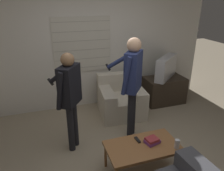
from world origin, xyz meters
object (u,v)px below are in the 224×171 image
(coffee_table, at_px, (143,148))
(spare_remote, at_px, (138,140))
(armchair_beige, at_px, (121,99))
(book_stack, at_px, (152,141))
(person_right_standing, at_px, (132,77))
(tv, at_px, (166,68))
(person_left_standing, at_px, (69,92))
(soda_can, at_px, (177,144))

(coffee_table, xyz_separation_m, spare_remote, (-0.02, 0.13, 0.05))
(armchair_beige, distance_m, coffee_table, 1.70)
(book_stack, distance_m, spare_remote, 0.20)
(armchair_beige, bearing_deg, person_right_standing, 87.28)
(tv, height_order, person_right_standing, person_right_standing)
(book_stack, xyz_separation_m, spare_remote, (-0.17, 0.11, -0.03))
(armchair_beige, bearing_deg, person_left_standing, 42.08)
(armchair_beige, height_order, spare_remote, armchair_beige)
(person_left_standing, relative_size, spare_remote, 11.94)
(armchair_beige, relative_size, person_right_standing, 0.56)
(person_right_standing, xyz_separation_m, soda_can, (0.22, -1.03, -0.60))
(tv, xyz_separation_m, soda_can, (-1.01, -2.00, -0.34))
(book_stack, height_order, soda_can, soda_can)
(coffee_table, height_order, spare_remote, spare_remote)
(soda_can, bearing_deg, book_stack, 143.22)
(coffee_table, relative_size, person_right_standing, 0.58)
(coffee_table, relative_size, tv, 1.29)
(person_left_standing, bearing_deg, armchair_beige, -18.59)
(person_left_standing, distance_m, person_right_standing, 1.02)
(book_stack, relative_size, soda_can, 1.77)
(spare_remote, bearing_deg, tv, 46.67)
(spare_remote, bearing_deg, coffee_table, -83.15)
(person_left_standing, bearing_deg, tv, -31.39)
(armchair_beige, bearing_deg, spare_remote, 83.63)
(book_stack, bearing_deg, armchair_beige, 84.59)
(coffee_table, bearing_deg, person_right_standing, 77.79)
(person_right_standing, bearing_deg, spare_remote, -156.67)
(armchair_beige, height_order, coffee_table, armchair_beige)
(coffee_table, relative_size, soda_can, 7.87)
(coffee_table, distance_m, book_stack, 0.17)
(coffee_table, relative_size, spare_remote, 7.52)
(person_right_standing, xyz_separation_m, book_stack, (-0.04, -0.83, -0.63))
(person_left_standing, height_order, book_stack, person_left_standing)
(armchair_beige, xyz_separation_m, person_left_standing, (-1.13, -0.84, 0.68))
(tv, xyz_separation_m, person_right_standing, (-1.23, -0.97, 0.26))
(person_right_standing, height_order, soda_can, person_right_standing)
(tv, bearing_deg, spare_remote, 9.52)
(person_right_standing, relative_size, book_stack, 7.74)
(book_stack, distance_m, soda_can, 0.33)
(armchair_beige, distance_m, person_right_standing, 1.14)
(person_left_standing, relative_size, soda_can, 12.50)
(armchair_beige, distance_m, spare_remote, 1.58)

